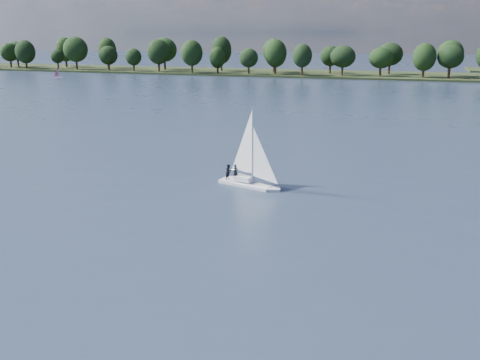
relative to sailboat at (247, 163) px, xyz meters
name	(u,v)px	position (x,y,z in m)	size (l,w,h in m)	color
ground	(282,113)	(-9.57, 56.97, -2.63)	(700.00, 700.00, 0.00)	#233342
far_shore	(346,75)	(-9.57, 168.97, -2.63)	(660.00, 40.00, 1.50)	black
sailboat	(247,163)	(0.00, 0.00, 0.00)	(7.43, 4.04, 9.42)	white
dinghy_pink	(59,75)	(-112.98, 120.72, -1.44)	(3.35, 2.63, 5.03)	white
treeline	(347,56)	(-9.10, 164.78, 5.44)	(562.70, 73.89, 18.50)	black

